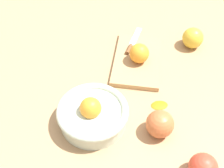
% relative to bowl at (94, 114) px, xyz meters
% --- Properties ---
extents(ground_plane, '(2.40, 2.40, 0.00)m').
position_rel_bowl_xyz_m(ground_plane, '(0.13, -0.12, -0.04)').
color(ground_plane, tan).
extents(bowl, '(0.20, 0.20, 0.10)m').
position_rel_bowl_xyz_m(bowl, '(0.00, 0.00, 0.00)').
color(bowl, beige).
rests_on(bowl, ground_plane).
extents(cutting_board, '(0.26, 0.16, 0.02)m').
position_rel_bowl_xyz_m(cutting_board, '(0.27, -0.11, -0.03)').
color(cutting_board, tan).
rests_on(cutting_board, ground_plane).
extents(orange_on_board, '(0.07, 0.07, 0.07)m').
position_rel_bowl_xyz_m(orange_on_board, '(0.26, -0.11, 0.01)').
color(orange_on_board, orange).
rests_on(orange_on_board, cutting_board).
extents(knife, '(0.16, 0.05, 0.01)m').
position_rel_bowl_xyz_m(knife, '(0.33, -0.08, -0.02)').
color(knife, silver).
rests_on(knife, cutting_board).
extents(apple_front_left, '(0.07, 0.07, 0.07)m').
position_rel_bowl_xyz_m(apple_front_left, '(-0.12, -0.30, -0.00)').
color(apple_front_left, '#D6422D').
rests_on(apple_front_left, ground_plane).
extents(apple_front_right, '(0.07, 0.07, 0.07)m').
position_rel_bowl_xyz_m(apple_front_right, '(0.38, -0.29, -0.00)').
color(apple_front_right, gold).
rests_on(apple_front_right, ground_plane).
extents(apple_front_left_2, '(0.08, 0.08, 0.08)m').
position_rel_bowl_xyz_m(apple_front_left_2, '(-0.01, -0.19, 0.00)').
color(apple_front_left_2, '#CC6638').
rests_on(apple_front_left_2, ground_plane).
extents(citrus_peel, '(0.05, 0.06, 0.01)m').
position_rel_bowl_xyz_m(citrus_peel, '(0.09, -0.19, -0.03)').
color(citrus_peel, orange).
rests_on(citrus_peel, ground_plane).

